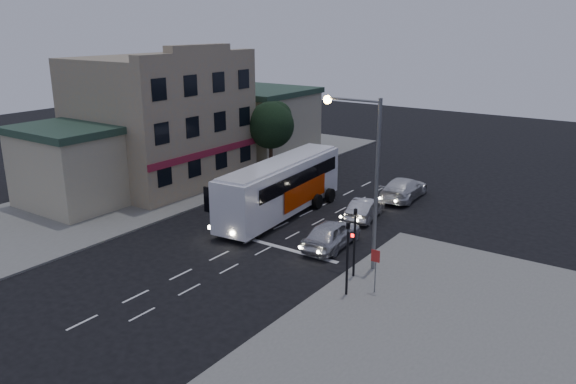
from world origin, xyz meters
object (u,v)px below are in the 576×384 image
Objects in this scene: tour_bus at (281,186)px; car_sedan_a at (365,209)px; traffic_signal_main at (355,234)px; regulatory_sign at (375,264)px; car_suv at (332,234)px; traffic_signal_side at (348,250)px; streetlight at (366,164)px; street_tree at (271,123)px; car_sedan_b at (404,188)px.

tour_bus is 2.94× the size of car_sedan_a.
traffic_signal_main is 1.86× the size of regulatory_sign.
traffic_signal_main is at bearing 131.54° from car_suv.
regulatory_sign is (5.49, -9.63, 0.89)m from car_sedan_a.
car_sedan_a is 11.12m from regulatory_sign.
regulatory_sign reaches higher than car_suv.
tour_bus is 3.07× the size of traffic_signal_side.
streetlight is at bearing 128.75° from regulatory_sign.
tour_bus is at bearing 140.04° from traffic_signal_side.
car_sedan_a is 9.56m from traffic_signal_main.
streetlight is (-0.26, 1.42, 3.31)m from traffic_signal_main.
street_tree is at bearing 140.49° from streetlight.
car_suv is 4.60m from traffic_signal_main.
tour_bus is at bearing -49.77° from street_tree.
car_suv is 6.47m from traffic_signal_side.
car_sedan_a is (5.06, 2.59, -1.36)m from tour_bus.
car_sedan_a is at bearing -25.11° from street_tree.
regulatory_sign is 0.35× the size of street_tree.
tour_bus reaches higher than regulatory_sign.
tour_bus is 1.40× the size of streetlight.
street_tree is (-15.55, 12.82, -1.23)m from streetlight.
street_tree reaches higher than traffic_signal_side.
streetlight is (3.24, -12.83, 4.93)m from car_sedan_b.
car_sedan_b is at bearing -91.95° from car_suv.
traffic_signal_main is at bearing 109.49° from traffic_signal_side.
traffic_signal_main reaches higher than car_suv.
regulatory_sign is at bearing -38.50° from tour_bus.
traffic_signal_side is (9.55, -8.00, 0.36)m from tour_bus.
car_sedan_b is 0.89× the size of street_tree.
tour_bus is at bearing 17.78° from car_sedan_a.
street_tree is at bearing -34.43° from car_sedan_a.
street_tree is at bearing -3.20° from car_sedan_b.
car_sedan_b is 0.61× the size of streetlight.
traffic_signal_side is 23.24m from street_tree.
tour_bus is 2.61× the size of car_suv.
streetlight is 1.45× the size of street_tree.
regulatory_sign is at bearing 105.57° from car_sedan_b.
traffic_signal_main is at bearing 100.55° from car_sedan_b.
car_suv is at bearing 87.84° from car_sedan_a.
regulatory_sign is (10.55, -7.04, -0.46)m from tour_bus.
car_suv is 0.88× the size of car_sedan_b.
tour_bus is 2.29× the size of car_sedan_b.
regulatory_sign is 5.18m from streetlight.
traffic_signal_side is at bearing -44.50° from street_tree.
regulatory_sign is (1.70, -1.01, -0.82)m from traffic_signal_main.
street_tree is (-12.72, 11.22, 3.68)m from car_suv.
streetlight reaches higher than regulatory_sign.
tour_bus is 10.71m from traffic_signal_main.
streetlight is at bearing -32.95° from tour_bus.
car_sedan_b is (-0.41, 11.23, -0.02)m from car_suv.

